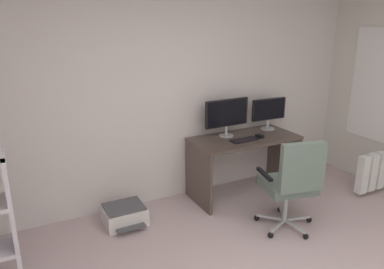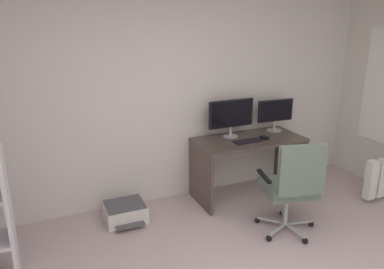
{
  "view_description": "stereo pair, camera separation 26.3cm",
  "coord_description": "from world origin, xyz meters",
  "views": [
    {
      "loc": [
        -1.66,
        -1.47,
        2.18
      ],
      "look_at": [
        0.05,
        1.81,
        1.0
      ],
      "focal_mm": 35.35,
      "sensor_mm": 36.0,
      "label": 1
    },
    {
      "loc": [
        -1.43,
        -1.58,
        2.18
      ],
      "look_at": [
        0.05,
        1.81,
        1.0
      ],
      "focal_mm": 35.35,
      "sensor_mm": 36.0,
      "label": 2
    }
  ],
  "objects": [
    {
      "name": "monitor_main",
      "position": [
        0.75,
        2.26,
        1.03
      ],
      "size": [
        0.59,
        0.18,
        0.46
      ],
      "color": "#B2B5B7",
      "rests_on": "desk"
    },
    {
      "name": "radiator",
      "position": [
        2.56,
        1.35,
        0.3
      ],
      "size": [
        0.89,
        0.1,
        0.48
      ],
      "color": "white",
      "rests_on": "ground"
    },
    {
      "name": "wall_back",
      "position": [
        0.0,
        2.51,
        1.29
      ],
      "size": [
        5.31,
        0.1,
        2.57
      ],
      "primitive_type": "cube",
      "color": "silver",
      "rests_on": "ground"
    },
    {
      "name": "keyboard",
      "position": [
        0.84,
        2.0,
        0.76
      ],
      "size": [
        0.34,
        0.14,
        0.02
      ],
      "primitive_type": "cube",
      "rotation": [
        0.0,
        0.0,
        0.03
      ],
      "color": "black",
      "rests_on": "desk"
    },
    {
      "name": "printer",
      "position": [
        -0.63,
        2.1,
        0.1
      ],
      "size": [
        0.44,
        0.45,
        0.21
      ],
      "color": "silver",
      "rests_on": "ground"
    },
    {
      "name": "desk",
      "position": [
        0.93,
        2.11,
        0.54
      ],
      "size": [
        1.31,
        0.64,
        0.75
      ],
      "color": "#50413A",
      "rests_on": "ground"
    },
    {
      "name": "monitor_secondary",
      "position": [
        1.39,
        2.26,
        1.0
      ],
      "size": [
        0.49,
        0.18,
        0.41
      ],
      "color": "#B2B5B7",
      "rests_on": "desk"
    },
    {
      "name": "computer_mouse",
      "position": [
        1.08,
        2.02,
        0.77
      ],
      "size": [
        0.08,
        0.11,
        0.03
      ],
      "primitive_type": "cube",
      "rotation": [
        0.0,
        0.0,
        0.24
      ],
      "color": "black",
      "rests_on": "desk"
    },
    {
      "name": "office_chair",
      "position": [
        0.85,
        1.16,
        0.57
      ],
      "size": [
        0.64,
        0.62,
        1.03
      ],
      "color": "#B7BABC",
      "rests_on": "ground"
    }
  ]
}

